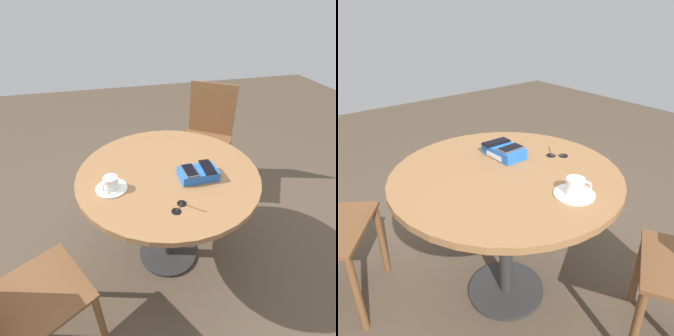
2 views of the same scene
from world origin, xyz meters
TOP-DOWN VIEW (x-y plane):
  - ground_plane at (0.00, 0.00)m, footprint 8.00×8.00m
  - round_table at (0.00, 0.00)m, footprint 1.05×1.05m
  - phone_box at (-0.15, 0.10)m, footprint 0.21×0.13m
  - phone_black at (-0.20, 0.10)m, footprint 0.06×0.14m
  - phone_gray at (-0.10, 0.10)m, footprint 0.07×0.13m
  - saucer at (0.33, 0.09)m, footprint 0.17×0.17m
  - coffee_cup at (0.33, 0.09)m, footprint 0.09×0.09m
  - sunglasses at (0.01, 0.31)m, footprint 0.16×0.11m
  - chair_near_window at (0.77, 0.45)m, footprint 0.56×0.56m
  - chair_far_side at (-0.56, -0.80)m, footprint 0.61×0.61m

SIDE VIEW (x-z plane):
  - ground_plane at x=0.00m, z-range 0.00..0.00m
  - chair_near_window at x=0.77m, z-range 0.03..0.86m
  - chair_far_side at x=-0.56m, z-range 0.02..0.96m
  - round_table at x=0.00m, z-range 0.26..1.00m
  - sunglasses at x=0.01m, z-range 0.73..0.74m
  - saucer at x=0.33m, z-range 0.74..0.74m
  - phone_box at x=-0.15m, z-range 0.74..0.79m
  - coffee_cup at x=0.33m, z-range 0.74..0.81m
  - phone_gray at x=-0.10m, z-range 0.79..0.80m
  - phone_black at x=-0.20m, z-range 0.79..0.80m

